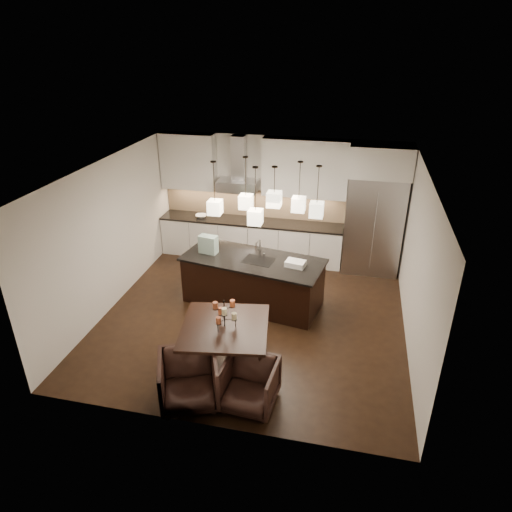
% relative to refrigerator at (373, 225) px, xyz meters
% --- Properties ---
extents(floor, '(5.50, 5.50, 0.02)m').
position_rel_refrigerator_xyz_m(floor, '(-2.10, -2.38, -1.08)').
color(floor, black).
rests_on(floor, ground).
extents(ceiling, '(5.50, 5.50, 0.02)m').
position_rel_refrigerator_xyz_m(ceiling, '(-2.10, -2.38, 1.73)').
color(ceiling, white).
rests_on(ceiling, wall_back).
extents(wall_back, '(5.50, 0.02, 2.80)m').
position_rel_refrigerator_xyz_m(wall_back, '(-2.10, 0.38, 0.32)').
color(wall_back, silver).
rests_on(wall_back, ground).
extents(wall_front, '(5.50, 0.02, 2.80)m').
position_rel_refrigerator_xyz_m(wall_front, '(-2.10, -5.14, 0.32)').
color(wall_front, silver).
rests_on(wall_front, ground).
extents(wall_left, '(0.02, 5.50, 2.80)m').
position_rel_refrigerator_xyz_m(wall_left, '(-4.86, -2.38, 0.32)').
color(wall_left, silver).
rests_on(wall_left, ground).
extents(wall_right, '(0.02, 5.50, 2.80)m').
position_rel_refrigerator_xyz_m(wall_right, '(0.66, -2.38, 0.32)').
color(wall_right, silver).
rests_on(wall_right, ground).
extents(refrigerator, '(1.20, 0.72, 2.15)m').
position_rel_refrigerator_xyz_m(refrigerator, '(0.00, 0.00, 0.00)').
color(refrigerator, '#B7B7BA').
rests_on(refrigerator, floor).
extents(fridge_panel, '(1.26, 0.72, 0.65)m').
position_rel_refrigerator_xyz_m(fridge_panel, '(0.00, 0.00, 1.40)').
color(fridge_panel, silver).
rests_on(fridge_panel, refrigerator).
extents(lower_cabinets, '(4.21, 0.62, 0.88)m').
position_rel_refrigerator_xyz_m(lower_cabinets, '(-2.73, 0.05, -0.64)').
color(lower_cabinets, silver).
rests_on(lower_cabinets, floor).
extents(countertop, '(4.21, 0.66, 0.04)m').
position_rel_refrigerator_xyz_m(countertop, '(-2.73, 0.05, -0.17)').
color(countertop, black).
rests_on(countertop, lower_cabinets).
extents(backsplash, '(4.21, 0.02, 0.63)m').
position_rel_refrigerator_xyz_m(backsplash, '(-2.73, 0.35, 0.16)').
color(backsplash, tan).
rests_on(backsplash, countertop).
extents(upper_cab_left, '(1.25, 0.35, 1.25)m').
position_rel_refrigerator_xyz_m(upper_cab_left, '(-4.20, 0.19, 1.10)').
color(upper_cab_left, silver).
rests_on(upper_cab_left, wall_back).
extents(upper_cab_right, '(1.85, 0.35, 1.25)m').
position_rel_refrigerator_xyz_m(upper_cab_right, '(-1.55, 0.19, 1.10)').
color(upper_cab_right, silver).
rests_on(upper_cab_right, wall_back).
extents(hood_canopy, '(0.90, 0.52, 0.24)m').
position_rel_refrigerator_xyz_m(hood_canopy, '(-3.03, 0.10, 0.65)').
color(hood_canopy, '#B7B7BA').
rests_on(hood_canopy, wall_back).
extents(hood_chimney, '(0.30, 0.28, 0.96)m').
position_rel_refrigerator_xyz_m(hood_chimney, '(-3.03, 0.21, 1.24)').
color(hood_chimney, '#B7B7BA').
rests_on(hood_chimney, hood_canopy).
extents(fruit_bowl, '(0.30, 0.30, 0.06)m').
position_rel_refrigerator_xyz_m(fruit_bowl, '(-3.90, 0.00, -0.12)').
color(fruit_bowl, silver).
rests_on(fruit_bowl, countertop).
extents(island_body, '(2.73, 1.47, 0.91)m').
position_rel_refrigerator_xyz_m(island_body, '(-2.22, -1.92, -0.62)').
color(island_body, black).
rests_on(island_body, floor).
extents(island_top, '(2.82, 1.57, 0.04)m').
position_rel_refrigerator_xyz_m(island_top, '(-2.22, -1.92, -0.14)').
color(island_top, black).
rests_on(island_top, island_body).
extents(faucet, '(0.15, 0.26, 0.39)m').
position_rel_refrigerator_xyz_m(faucet, '(-2.10, -1.83, 0.07)').
color(faucet, silver).
rests_on(faucet, island_top).
extents(tote_bag, '(0.38, 0.25, 0.35)m').
position_rel_refrigerator_xyz_m(tote_bag, '(-3.12, -1.84, 0.05)').
color(tote_bag, '#265E45').
rests_on(tote_bag, island_top).
extents(food_container, '(0.39, 0.31, 0.10)m').
position_rel_refrigerator_xyz_m(food_container, '(-1.39, -2.03, -0.07)').
color(food_container, silver).
rests_on(food_container, island_top).
extents(dining_table, '(1.49, 1.49, 0.78)m').
position_rel_refrigerator_xyz_m(dining_table, '(-2.20, -3.91, -0.68)').
color(dining_table, black).
rests_on(dining_table, floor).
extents(candelabra, '(0.43, 0.43, 0.46)m').
position_rel_refrigerator_xyz_m(candelabra, '(-2.20, -3.91, -0.06)').
color(candelabra, black).
rests_on(candelabra, dining_table).
extents(candle_a, '(0.09, 0.09, 0.10)m').
position_rel_refrigerator_xyz_m(candle_a, '(-2.06, -3.89, -0.11)').
color(candle_a, '#F9ECB2').
rests_on(candle_a, candelabra).
extents(candle_b, '(0.09, 0.09, 0.10)m').
position_rel_refrigerator_xyz_m(candle_b, '(-2.29, -3.80, -0.11)').
color(candle_b, '#DF663A').
rests_on(candle_b, candelabra).
extents(candle_c, '(0.09, 0.09, 0.10)m').
position_rel_refrigerator_xyz_m(candle_c, '(-2.25, -4.05, -0.11)').
color(candle_c, '#A04E2F').
rests_on(candle_c, candelabra).
extents(candle_d, '(0.09, 0.09, 0.10)m').
position_rel_refrigerator_xyz_m(candle_d, '(-2.10, -3.80, 0.06)').
color(candle_d, '#DF663A').
rests_on(candle_d, candelabra).
extents(candle_e, '(0.09, 0.09, 0.10)m').
position_rel_refrigerator_xyz_m(candle_e, '(-2.34, -3.91, 0.06)').
color(candle_e, '#A04E2F').
rests_on(candle_e, candelabra).
extents(candle_f, '(0.09, 0.09, 0.10)m').
position_rel_refrigerator_xyz_m(candle_f, '(-2.16, -4.04, 0.06)').
color(candle_f, '#F9ECB2').
rests_on(candle_f, candelabra).
extents(armchair_left, '(1.07, 1.08, 0.76)m').
position_rel_refrigerator_xyz_m(armchair_left, '(-2.50, -4.75, -0.69)').
color(armchair_left, black).
rests_on(armchair_left, floor).
extents(armchair_right, '(0.81, 0.83, 0.70)m').
position_rel_refrigerator_xyz_m(armchair_right, '(-1.65, -4.62, -0.73)').
color(armchair_right, black).
rests_on(armchair_right, floor).
extents(pendant_a, '(0.24, 0.24, 0.26)m').
position_rel_refrigerator_xyz_m(pendant_a, '(-2.91, -1.98, 0.88)').
color(pendant_a, beige).
rests_on(pendant_a, ceiling).
extents(pendant_b, '(0.24, 0.24, 0.26)m').
position_rel_refrigerator_xyz_m(pendant_b, '(-2.44, -1.55, 0.87)').
color(pendant_b, beige).
rests_on(pendant_b, ceiling).
extents(pendant_c, '(0.24, 0.24, 0.26)m').
position_rel_refrigerator_xyz_m(pendant_c, '(-1.80, -2.08, 1.15)').
color(pendant_c, beige).
rests_on(pendant_c, ceiling).
extents(pendant_d, '(0.24, 0.24, 0.26)m').
position_rel_refrigerator_xyz_m(pendant_d, '(-1.43, -1.67, 0.94)').
color(pendant_d, beige).
rests_on(pendant_d, ceiling).
extents(pendant_e, '(0.24, 0.24, 0.26)m').
position_rel_refrigerator_xyz_m(pendant_e, '(-1.08, -1.88, 0.94)').
color(pendant_e, beige).
rests_on(pendant_e, ceiling).
extents(pendant_f, '(0.24, 0.24, 0.26)m').
position_rel_refrigerator_xyz_m(pendant_f, '(-2.11, -2.18, 0.83)').
color(pendant_f, beige).
rests_on(pendant_f, ceiling).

